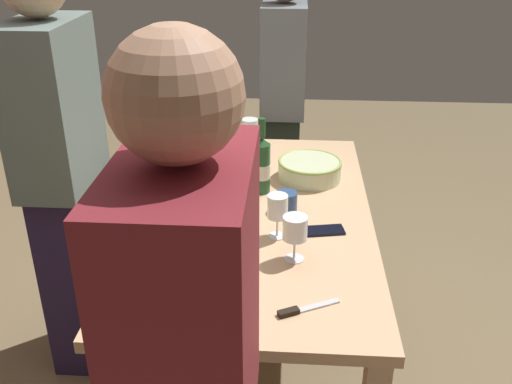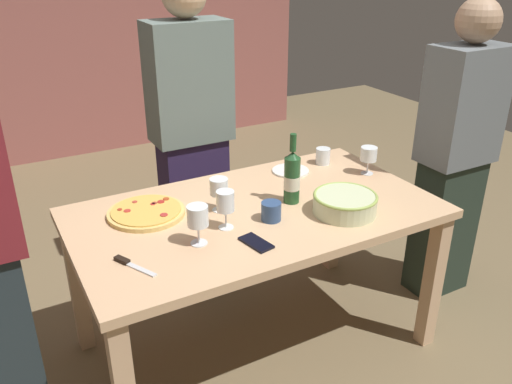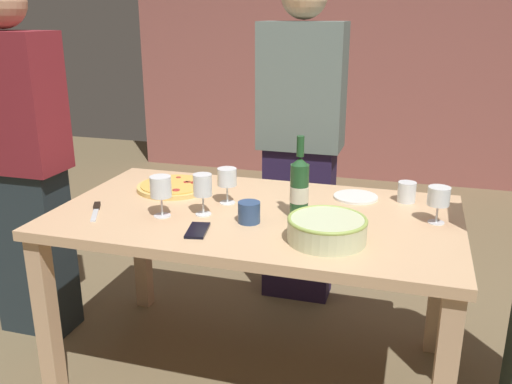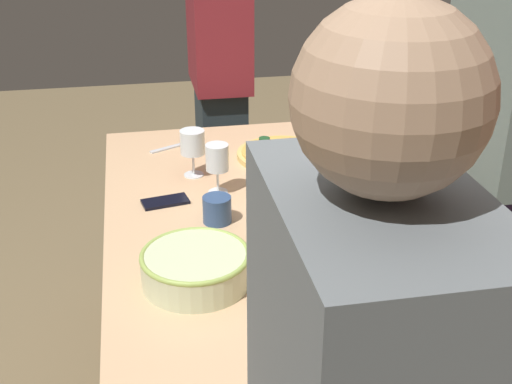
# 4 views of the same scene
# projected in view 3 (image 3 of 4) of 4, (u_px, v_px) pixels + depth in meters

# --- Properties ---
(ground_plane) EXTENTS (8.00, 8.00, 0.00)m
(ground_plane) POSITION_uv_depth(u_px,v_px,m) (256.00, 370.00, 2.44)
(ground_plane) COLOR brown
(dining_table) EXTENTS (1.60, 0.90, 0.75)m
(dining_table) POSITION_uv_depth(u_px,v_px,m) (256.00, 233.00, 2.24)
(dining_table) COLOR tan
(dining_table) RESTS_ON ground
(brick_wall_back) EXTENTS (4.25, 0.16, 2.77)m
(brick_wall_back) POSITION_uv_depth(u_px,v_px,m) (357.00, 28.00, 4.93)
(brick_wall_back) COLOR #9C5851
(brick_wall_back) RESTS_ON ground
(pizza) EXTENTS (0.33, 0.33, 0.03)m
(pizza) POSITION_uv_depth(u_px,v_px,m) (174.00, 186.00, 2.49)
(pizza) COLOR #DAB765
(pizza) RESTS_ON dining_table
(serving_bowl) EXTENTS (0.28, 0.28, 0.09)m
(serving_bowl) POSITION_uv_depth(u_px,v_px,m) (327.00, 228.00, 1.91)
(serving_bowl) COLOR beige
(serving_bowl) RESTS_ON dining_table
(wine_bottle) EXTENTS (0.07, 0.07, 0.32)m
(wine_bottle) POSITION_uv_depth(u_px,v_px,m) (299.00, 187.00, 2.11)
(wine_bottle) COLOR #204C26
(wine_bottle) RESTS_ON dining_table
(wine_glass_near_pizza) EXTENTS (0.08, 0.08, 0.16)m
(wine_glass_near_pizza) POSITION_uv_depth(u_px,v_px,m) (161.00, 189.00, 2.12)
(wine_glass_near_pizza) COLOR white
(wine_glass_near_pizza) RESTS_ON dining_table
(wine_glass_by_bottle) EXTENTS (0.08, 0.08, 0.15)m
(wine_glass_by_bottle) POSITION_uv_depth(u_px,v_px,m) (227.00, 178.00, 2.27)
(wine_glass_by_bottle) COLOR white
(wine_glass_by_bottle) RESTS_ON dining_table
(wine_glass_far_left) EXTENTS (0.07, 0.07, 0.17)m
(wine_glass_far_left) POSITION_uv_depth(u_px,v_px,m) (203.00, 186.00, 2.14)
(wine_glass_far_left) COLOR white
(wine_glass_far_left) RESTS_ON dining_table
(wine_glass_far_right) EXTENTS (0.08, 0.08, 0.14)m
(wine_glass_far_right) POSITION_uv_depth(u_px,v_px,m) (439.00, 198.00, 2.06)
(wine_glass_far_right) COLOR white
(wine_glass_far_right) RESTS_ON dining_table
(cup_amber) EXTENTS (0.08, 0.08, 0.09)m
(cup_amber) POSITION_uv_depth(u_px,v_px,m) (407.00, 192.00, 2.31)
(cup_amber) COLOR white
(cup_amber) RESTS_ON dining_table
(cup_ceramic) EXTENTS (0.09, 0.09, 0.08)m
(cup_ceramic) POSITION_uv_depth(u_px,v_px,m) (249.00, 212.00, 2.08)
(cup_ceramic) COLOR navy
(cup_ceramic) RESTS_ON dining_table
(side_plate) EXTENTS (0.19, 0.19, 0.01)m
(side_plate) POSITION_uv_depth(u_px,v_px,m) (356.00, 197.00, 2.37)
(side_plate) COLOR white
(side_plate) RESTS_ON dining_table
(cell_phone) EXTENTS (0.10, 0.15, 0.01)m
(cell_phone) POSITION_uv_depth(u_px,v_px,m) (198.00, 230.00, 2.00)
(cell_phone) COLOR black
(cell_phone) RESTS_ON dining_table
(pizza_knife) EXTENTS (0.11, 0.19, 0.02)m
(pizza_knife) POSITION_uv_depth(u_px,v_px,m) (96.00, 209.00, 2.21)
(pizza_knife) COLOR silver
(pizza_knife) RESTS_ON dining_table
(person_host) EXTENTS (0.40, 0.24, 1.67)m
(person_host) POSITION_uv_depth(u_px,v_px,m) (22.00, 164.00, 2.53)
(person_host) COLOR #232E33
(person_host) RESTS_ON ground
(person_guest_right) EXTENTS (0.42, 0.24, 1.71)m
(person_guest_right) POSITION_uv_depth(u_px,v_px,m) (301.00, 143.00, 2.86)
(person_guest_right) COLOR #271C3E
(person_guest_right) RESTS_ON ground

